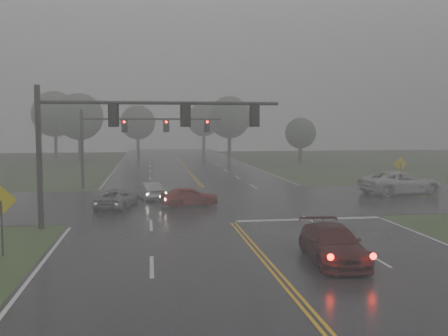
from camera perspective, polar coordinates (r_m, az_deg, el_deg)
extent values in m
plane|color=#2D421C|center=(14.67, 10.55, -16.84)|extent=(180.00, 180.00, 0.00)
cube|color=black|center=(33.61, -0.65, -4.37)|extent=(18.00, 160.00, 0.02)
cube|color=black|center=(35.57, -1.09, -3.86)|extent=(120.00, 14.00, 0.02)
cube|color=silver|center=(29.22, 9.70, -5.85)|extent=(8.50, 0.50, 0.01)
imported|color=#3C0B0B|center=(20.64, 12.29, -10.43)|extent=(2.33, 4.99, 1.41)
imported|color=maroon|center=(33.65, -3.97, -4.37)|extent=(4.11, 2.35, 1.32)
imported|color=#919398|center=(37.07, -8.55, -3.55)|extent=(2.39, 4.02, 1.25)
imported|color=slate|center=(33.71, -12.09, -4.45)|extent=(3.09, 4.76, 1.22)
imported|color=#B9BCBD|center=(41.76, 19.53, -2.83)|extent=(6.83, 3.93, 1.79)
cylinder|color=black|center=(27.55, -20.37, 1.12)|extent=(0.29, 0.29, 7.49)
cylinder|color=black|center=(27.53, -20.55, 7.18)|extent=(0.19, 0.19, 0.83)
cylinder|color=black|center=(26.94, -7.12, 7.39)|extent=(12.69, 0.19, 0.19)
cube|color=black|center=(26.98, -12.54, 5.99)|extent=(0.35, 0.29, 1.09)
cube|color=black|center=(27.15, -12.51, 5.98)|extent=(0.57, 0.03, 1.30)
cube|color=black|center=(26.98, -4.40, 6.09)|extent=(0.35, 0.29, 1.09)
cube|color=black|center=(27.15, -4.43, 6.08)|extent=(0.57, 0.03, 1.30)
cube|color=black|center=(27.52, 3.58, 6.07)|extent=(0.35, 0.29, 1.09)
cube|color=black|center=(27.68, 3.50, 6.06)|extent=(0.57, 0.03, 1.30)
cylinder|color=black|center=(44.02, -15.90, 2.06)|extent=(0.26, 0.26, 6.76)
cylinder|color=black|center=(43.98, -15.98, 5.49)|extent=(0.17, 0.17, 0.75)
cylinder|color=black|center=(43.61, -8.19, 5.57)|extent=(11.88, 0.17, 0.17)
cube|color=black|center=(43.66, -11.31, 4.79)|extent=(0.32, 0.26, 0.99)
cube|color=black|center=(43.81, -11.30, 4.79)|extent=(0.52, 0.03, 1.17)
cylinder|color=#FF0C05|center=(43.51, -11.32, 5.19)|extent=(0.21, 0.06, 0.21)
cube|color=black|center=(43.63, -6.61, 4.85)|extent=(0.32, 0.26, 0.99)
cube|color=black|center=(43.78, -6.62, 4.85)|extent=(0.52, 0.03, 1.17)
cylinder|color=#FF0C05|center=(43.48, -6.61, 5.26)|extent=(0.21, 0.06, 0.21)
cube|color=black|center=(43.89, -1.94, 4.88)|extent=(0.32, 0.26, 0.99)
cube|color=black|center=(44.04, -1.96, 4.88)|extent=(0.52, 0.03, 1.17)
cylinder|color=#FF0C05|center=(43.74, -1.92, 5.28)|extent=(0.21, 0.06, 0.21)
cylinder|color=black|center=(22.65, -24.04, -6.35)|extent=(0.08, 0.08, 2.32)
cube|color=gold|center=(22.49, -24.12, -3.43)|extent=(1.20, 0.34, 1.22)
cylinder|color=black|center=(42.36, 19.49, -1.15)|extent=(0.08, 0.08, 2.32)
cube|color=gold|center=(42.29, 19.51, 0.42)|extent=(1.22, 0.16, 1.22)
cylinder|color=#2E261E|center=(76.71, -16.10, 2.11)|extent=(0.62, 0.62, 3.88)
sphere|color=#30452E|center=(76.64, -16.19, 5.66)|extent=(6.91, 6.91, 6.91)
cylinder|color=#2E261E|center=(82.30, 0.63, 2.49)|extent=(0.62, 0.62, 3.91)
sphere|color=#30452E|center=(82.23, 0.63, 5.82)|extent=(6.95, 6.95, 6.95)
cylinder|color=#2E261E|center=(90.32, -9.78, 2.49)|extent=(0.54, 0.54, 3.44)
sphere|color=#30452E|center=(90.24, -9.82, 5.16)|extent=(6.12, 6.12, 6.12)
cylinder|color=#2E261E|center=(72.65, 8.70, 1.56)|extent=(0.56, 0.56, 2.50)
sphere|color=#30452E|center=(72.54, 8.73, 3.97)|extent=(4.45, 4.45, 4.45)
cylinder|color=#2E261E|center=(86.83, -18.67, 2.46)|extent=(0.51, 0.51, 4.21)
sphere|color=#30452E|center=(86.79, -18.76, 5.86)|extent=(7.49, 7.49, 7.49)
cylinder|color=#2E261E|center=(102.15, -2.32, 2.92)|extent=(0.60, 0.60, 3.80)
sphere|color=#30452E|center=(102.10, -2.32, 5.53)|extent=(6.75, 6.75, 6.75)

